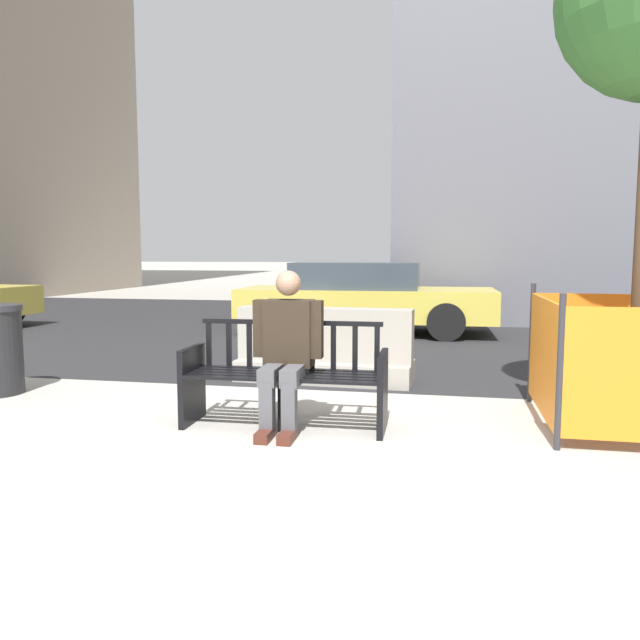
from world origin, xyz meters
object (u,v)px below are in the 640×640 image
(seated_person, at_px, (286,347))
(car_taxi_near, at_px, (364,297))
(street_bench, at_px, (285,380))
(jersey_barrier_centre, at_px, (325,351))

(seated_person, height_order, car_taxi_near, seated_person)
(street_bench, distance_m, seated_person, 0.30)
(street_bench, height_order, car_taxi_near, car_taxi_near)
(jersey_barrier_centre, xyz_separation_m, car_taxi_near, (-0.12, 4.41, 0.32))
(jersey_barrier_centre, bearing_deg, car_taxi_near, 91.60)
(street_bench, height_order, jersey_barrier_centre, street_bench)
(street_bench, distance_m, jersey_barrier_centre, 1.92)
(street_bench, relative_size, jersey_barrier_centre, 0.84)
(jersey_barrier_centre, height_order, car_taxi_near, car_taxi_near)
(seated_person, bearing_deg, car_taxi_near, 91.66)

